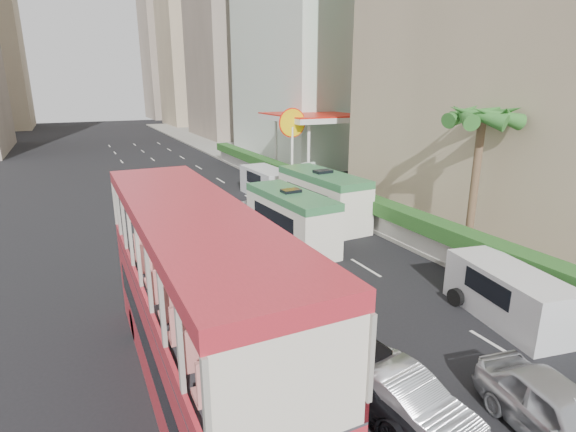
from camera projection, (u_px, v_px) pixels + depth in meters
ground_plane at (385, 338)px, 14.35m from camera, size 200.00×200.00×0.00m
double_decker_bus at (195, 305)px, 11.13m from camera, size 2.50×11.00×5.06m
car_silver_lane_a at (400, 419)px, 10.84m from camera, size 2.11×4.12×1.29m
car_black at (372, 398)px, 11.57m from camera, size 2.49×4.82×1.34m
van_asset at (257, 223)px, 26.24m from camera, size 2.82×4.75×1.24m
minibus_near at (291, 219)px, 22.35m from camera, size 2.39×6.24×2.72m
minibus_far at (322, 198)px, 26.00m from camera, size 2.56×6.76×2.95m
panel_van_near at (508, 294)px, 15.29m from camera, size 2.61×4.80×1.82m
panel_van_far at (267, 183)px, 32.28m from camera, size 2.22×5.12×2.02m
sidewalk at (291, 175)px, 39.69m from camera, size 6.00×120.00×0.18m
kerb_wall at (328, 200)px, 28.85m from camera, size 0.30×44.00×1.00m
hedge at (328, 187)px, 28.61m from camera, size 1.10×44.00×0.70m
palm_tree at (474, 187)px, 20.12m from camera, size 0.36×0.36×6.40m
shell_station at (313, 147)px, 37.63m from camera, size 6.50×8.00×5.50m
tower_far_a at (198, 8)px, 86.12m from camera, size 14.00×14.00×44.00m
tower_far_b at (174, 31)px, 105.68m from camera, size 14.00×14.00×40.00m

